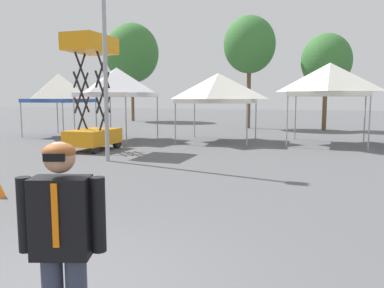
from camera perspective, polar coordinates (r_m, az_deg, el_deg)
canopy_tent_behind_left at (r=22.72m, az=-19.08°, el=7.83°), size 3.04×3.04×3.46m
canopy_tent_far_left at (r=19.81m, az=-11.07°, el=8.94°), size 3.29×3.29×3.61m
canopy_tent_far_right at (r=18.79m, az=3.90°, el=8.23°), size 3.69×3.69×3.30m
canopy_tent_behind_right at (r=18.56m, az=19.67°, el=8.96°), size 3.44×3.44×3.67m
scissor_lift at (r=16.06m, az=-14.45°, el=3.87°), size 1.49×2.35×4.55m
person_foreground at (r=3.10m, az=-18.57°, el=-13.50°), size 0.62×0.37×1.78m
light_pole_near_lift at (r=13.31m, az=-12.84°, el=16.55°), size 0.36×0.36×7.67m
tree_behind_tents_right at (r=27.70m, az=8.49°, el=14.28°), size 3.56×3.56×7.73m
tree_behind_tents_left at (r=36.81m, az=-8.87°, el=13.12°), size 4.91×4.91×8.93m
tree_behind_tents_center at (r=27.05m, az=19.25°, el=11.46°), size 3.22×3.22×6.28m
traffic_cone_near_barrier at (r=8.17m, az=-21.17°, el=-6.81°), size 0.32×0.32×0.47m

